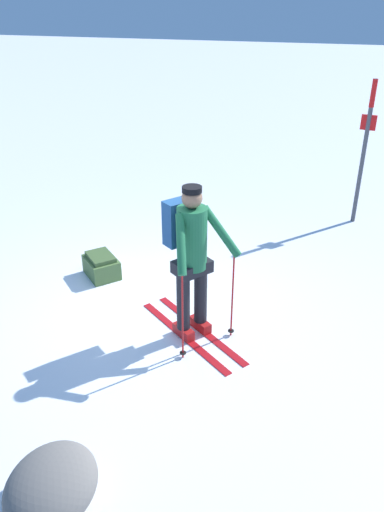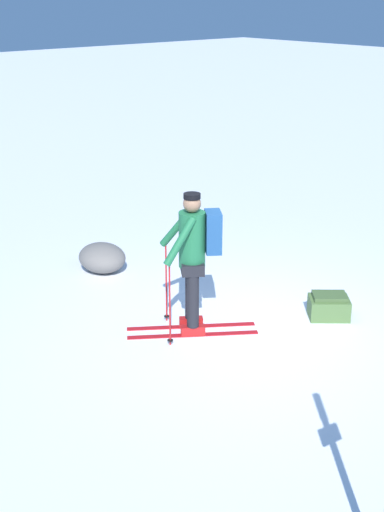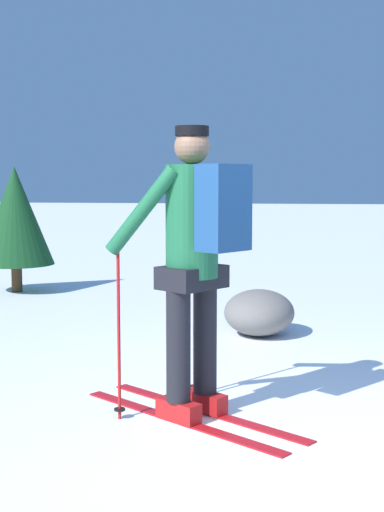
# 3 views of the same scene
# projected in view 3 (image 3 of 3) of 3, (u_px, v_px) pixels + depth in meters

# --- Properties ---
(ground_plane) EXTENTS (80.00, 80.00, 0.00)m
(ground_plane) POSITION_uv_depth(u_px,v_px,m) (274.00, 441.00, 4.08)
(ground_plane) COLOR white
(skier) EXTENTS (1.23, 1.53, 1.81)m
(skier) POSITION_uv_depth(u_px,v_px,m) (195.00, 252.00, 4.36)
(skier) COLOR red
(skier) RESTS_ON ground_plane
(rock_boulder) EXTENTS (0.79, 0.67, 0.44)m
(rock_boulder) POSITION_uv_depth(u_px,v_px,m) (259.00, 312.00, 6.84)
(rock_boulder) COLOR slate
(rock_boulder) RESTS_ON ground_plane
(pine_tree) EXTENTS (1.00, 1.00, 1.67)m
(pine_tree) POSITION_uv_depth(u_px,v_px,m) (15.00, 216.00, 9.38)
(pine_tree) COLOR #4C331E
(pine_tree) RESTS_ON ground_plane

